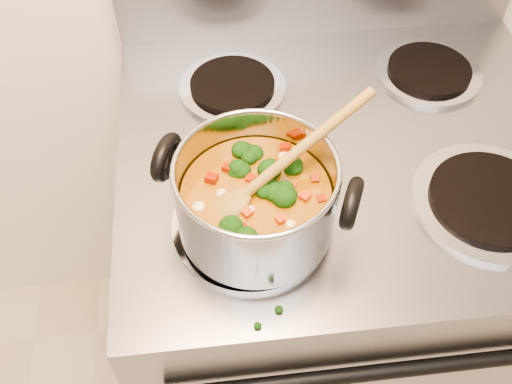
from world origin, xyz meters
TOP-DOWN VIEW (x-y plane):
  - electric_range at (0.07, 1.16)m, footprint 0.78×0.71m
  - stockpot at (-0.11, 1.00)m, footprint 0.29×0.23m
  - wooden_spoon at (-0.10, 1.00)m, footprint 0.26×0.16m
  - cooktop_crumbs at (-0.02, 0.93)m, footprint 0.11×0.36m

SIDE VIEW (x-z plane):
  - electric_range at x=0.07m, z-range -0.07..1.01m
  - cooktop_crumbs at x=-0.02m, z-range 0.92..0.93m
  - stockpot at x=-0.11m, z-range 0.93..1.06m
  - wooden_spoon at x=-0.10m, z-range 0.97..1.09m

